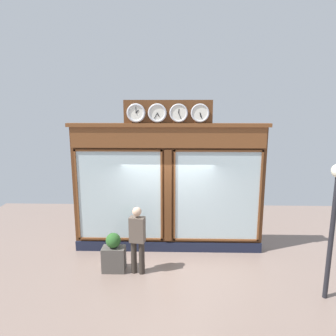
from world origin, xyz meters
The scene contains 6 objects.
ground_plane centered at (0.00, 2.80, 0.00)m, with size 14.00×14.00×0.00m, color #7A665B.
shop_facade centered at (0.00, -0.12, 1.84)m, with size 5.34×0.42×4.19m.
pedestrian centered at (0.71, 1.17, 0.93)m, with size 0.39×0.28×1.69m.
street_lamp centered at (-3.41, 2.05, 1.98)m, with size 0.28×0.28×2.91m.
planter_box centered at (1.31, 1.08, 0.31)m, with size 0.56×0.36×0.62m, color #4C4742.
planter_shrub centered at (1.31, 1.08, 0.80)m, with size 0.37×0.37×0.37m, color #285623.
Camera 1 is at (-0.21, 7.97, 3.98)m, focal length 32.42 mm.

